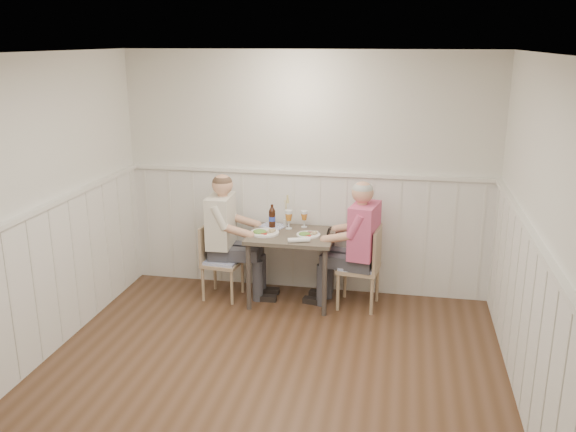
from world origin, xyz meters
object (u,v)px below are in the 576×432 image
object	(u,v)px
chair_left	(218,258)
grass_vase	(285,212)
diner_cream	(225,245)
beer_bottle	(272,217)
dining_table	(292,243)
chair_right	(364,264)
man_in_pink	(359,255)

from	to	relation	value
chair_left	grass_vase	world-z (taller)	grass_vase
diner_cream	beer_bottle	bearing A→B (deg)	19.01
dining_table	diner_cream	bearing A→B (deg)	178.73
dining_table	chair_left	bearing A→B (deg)	-177.25
chair_right	beer_bottle	size ratio (longest dim) A/B	3.39
beer_bottle	grass_vase	size ratio (longest dim) A/B	0.68
diner_cream	grass_vase	bearing A→B (deg)	19.96
dining_table	man_in_pink	xyz separation A→B (m)	(0.71, -0.02, -0.07)
dining_table	man_in_pink	bearing A→B (deg)	-1.90
chair_right	beer_bottle	bearing A→B (deg)	169.49
man_in_pink	grass_vase	distance (m)	0.93
grass_vase	chair_right	bearing A→B (deg)	-15.53
chair_right	chair_left	xyz separation A→B (m)	(-1.55, -0.03, -0.03)
grass_vase	chair_left	bearing A→B (deg)	-157.88
dining_table	beer_bottle	distance (m)	0.38
chair_left	beer_bottle	world-z (taller)	beer_bottle
beer_bottle	grass_vase	bearing A→B (deg)	23.35
chair_left	man_in_pink	distance (m)	1.51
dining_table	beer_bottle	xyz separation A→B (m)	(-0.25, 0.18, 0.22)
man_in_pink	chair_right	bearing A→B (deg)	20.31
man_in_pink	beer_bottle	bearing A→B (deg)	167.91
grass_vase	man_in_pink	bearing A→B (deg)	-17.56
chair_left	diner_cream	distance (m)	0.16
man_in_pink	diner_cream	bearing A→B (deg)	178.42
chair_left	diner_cream	world-z (taller)	diner_cream
diner_cream	beer_bottle	distance (m)	0.58
chair_right	beer_bottle	distance (m)	1.10
dining_table	grass_vase	distance (m)	0.38
chair_left	man_in_pink	xyz separation A→B (m)	(1.51, 0.01, 0.13)
chair_right	man_in_pink	size ratio (longest dim) A/B	0.63
chair_right	chair_left	world-z (taller)	chair_right
diner_cream	man_in_pink	bearing A→B (deg)	-1.58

